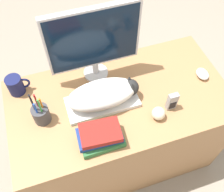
% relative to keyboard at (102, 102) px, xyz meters
% --- Properties ---
extents(ground_plane, '(12.00, 12.00, 0.00)m').
position_rel_keyboard_xyz_m(ground_plane, '(0.10, -0.32, -0.72)').
color(ground_plane, gray).
extents(desk, '(1.22, 0.65, 0.71)m').
position_rel_keyboard_xyz_m(desk, '(0.10, 0.00, -0.37)').
color(desk, '#9E7047').
rests_on(desk, ground_plane).
extents(keyboard, '(0.39, 0.17, 0.02)m').
position_rel_keyboard_xyz_m(keyboard, '(0.00, 0.00, 0.00)').
color(keyboard, silver).
rests_on(keyboard, desk).
extents(cat, '(0.39, 0.18, 0.12)m').
position_rel_keyboard_xyz_m(cat, '(0.02, 0.00, 0.07)').
color(cat, white).
rests_on(cat, keyboard).
extents(monitor, '(0.49, 0.14, 0.45)m').
position_rel_keyboard_xyz_m(monitor, '(0.03, 0.21, 0.25)').
color(monitor, '#B7B7BC').
rests_on(monitor, desk).
extents(computer_mouse, '(0.07, 0.09, 0.04)m').
position_rel_keyboard_xyz_m(computer_mouse, '(0.60, -0.00, 0.01)').
color(computer_mouse, silver).
rests_on(computer_mouse, desk).
extents(coffee_mug, '(0.12, 0.09, 0.11)m').
position_rel_keyboard_xyz_m(coffee_mug, '(-0.42, 0.23, 0.04)').
color(coffee_mug, '#141947').
rests_on(coffee_mug, desk).
extents(pen_cup, '(0.09, 0.09, 0.22)m').
position_rel_keyboard_xyz_m(pen_cup, '(-0.32, 0.00, 0.04)').
color(pen_cup, '#38383D').
rests_on(pen_cup, desk).
extents(baseball, '(0.07, 0.07, 0.07)m').
position_rel_keyboard_xyz_m(baseball, '(0.25, -0.17, 0.02)').
color(baseball, beige).
rests_on(baseball, desk).
extents(phone, '(0.05, 0.03, 0.11)m').
position_rel_keyboard_xyz_m(phone, '(0.34, -0.14, 0.04)').
color(phone, '#99999E').
rests_on(phone, desk).
extents(book_stack, '(0.22, 0.15, 0.10)m').
position_rel_keyboard_xyz_m(book_stack, '(-0.07, -0.21, 0.03)').
color(book_stack, '#2D6B38').
rests_on(book_stack, desk).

